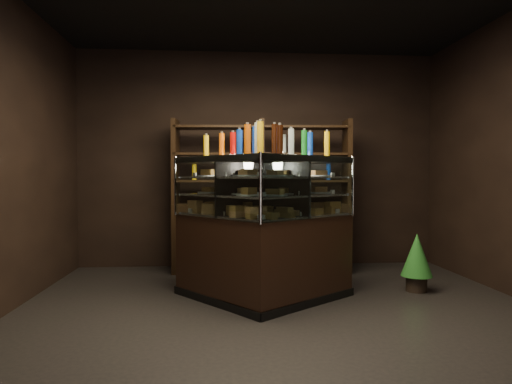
% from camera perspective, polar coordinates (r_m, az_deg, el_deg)
% --- Properties ---
extents(ground, '(5.00, 5.00, 0.00)m').
position_cam_1_polar(ground, '(4.16, 3.45, -15.68)').
color(ground, black).
rests_on(ground, ground).
extents(room_shell, '(5.02, 5.02, 3.01)m').
position_cam_1_polar(room_shell, '(4.02, 3.51, 11.69)').
color(room_shell, black).
rests_on(room_shell, ground).
extents(display_case, '(1.91, 1.48, 1.47)m').
position_cam_1_polar(display_case, '(4.66, 0.85, -7.54)').
color(display_case, black).
rests_on(display_case, ground).
extents(food_display, '(1.50, 1.06, 0.45)m').
position_cam_1_polar(food_display, '(4.59, 0.85, -0.01)').
color(food_display, '#B58041').
rests_on(food_display, display_case).
extents(bottles_top, '(1.32, 0.92, 0.30)m').
position_cam_1_polar(bottles_top, '(4.61, 0.86, 6.24)').
color(bottles_top, yellow).
rests_on(bottles_top, display_case).
extents(potted_conifer, '(0.34, 0.34, 0.72)m').
position_cam_1_polar(potted_conifer, '(5.33, 19.46, -7.31)').
color(potted_conifer, black).
rests_on(potted_conifer, ground).
extents(back_shelving, '(2.34, 0.56, 2.00)m').
position_cam_1_polar(back_shelving, '(6.04, 0.71, -4.22)').
color(back_shelving, black).
rests_on(back_shelving, ground).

